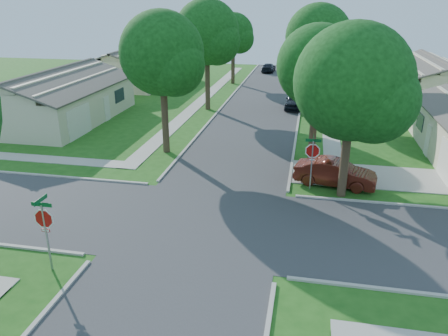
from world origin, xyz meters
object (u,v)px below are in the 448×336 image
house_ne_far (431,85)px  house_nw_far (136,70)px  stop_sign_ne (312,153)px  car_driveway (335,173)px  tree_e_mid (319,40)px  tree_w_near (163,57)px  stop_sign_sw (44,222)px  tree_e_near (319,70)px  tree_w_mid (208,35)px  car_curb_west (269,68)px  tree_e_far (318,32)px  house_nw_near (58,102)px  tree_w_far (234,35)px  car_curb_east (297,100)px  tree_ne_corner (354,88)px

house_ne_far → house_nw_far: 32.12m
stop_sign_ne → car_driveway: stop_sign_ne is taller
tree_e_mid → tree_w_near: tree_e_mid is taller
stop_sign_sw → tree_e_near: 17.04m
stop_sign_ne → tree_w_mid: 19.31m
car_driveway → car_curb_west: (-7.43, 37.91, -0.13)m
car_curb_west → tree_e_far: bearing=125.2°
house_ne_far → house_nw_near: (-31.98, -14.00, 0.00)m
stop_sign_ne → stop_sign_sw: bearing=-135.0°
house_nw_far → house_ne_far: bearing=-5.4°
house_ne_far → house_nw_near: same height
stop_sign_ne → tree_w_near: tree_w_near is taller
tree_w_mid → tree_w_far: size_ratio=1.19×
car_curb_east → house_ne_far: bearing=29.6°
tree_e_far → tree_e_near: bearing=-90.0°
tree_ne_corner → car_curb_west: (-7.79, 39.21, -5.01)m
stop_sign_ne → house_nw_far: house_nw_far is taller
tree_ne_corner → house_nw_near: size_ratio=0.64×
tree_w_far → house_nw_far: 12.19m
tree_w_mid → car_curb_east: tree_w_mid is taller
car_curb_east → tree_w_mid: bearing=-160.7°
house_nw_far → stop_sign_sw: bearing=-72.9°
house_nw_near → car_curb_east: 20.83m
car_curb_east → car_curb_west: car_curb_east is taller
stop_sign_ne → tree_e_near: size_ratio=0.36×
tree_w_mid → house_ne_far: 22.68m
tree_w_near → car_curb_east: size_ratio=2.02×
house_nw_near → house_nw_far: bearing=90.0°
tree_e_far → car_curb_west: size_ratio=2.19×
tree_e_mid → car_curb_east: 6.07m
tree_ne_corner → house_ne_far: bearing=68.8°
tree_w_mid → tree_ne_corner: tree_w_mid is taller
stop_sign_ne → tree_w_near: 11.07m
tree_e_mid → tree_w_far: tree_e_mid is taller
car_driveway → car_curb_east: (-2.80, 17.55, 0.05)m
car_curb_east → tree_e_far: bearing=86.6°
tree_w_near → house_ne_far: (20.64, 19.99, -4.60)m
tree_w_near → car_curb_east: tree_w_near is taller
house_nw_near → tree_w_mid: bearing=27.9°
tree_e_near → tree_w_far: bearing=110.6°
tree_w_far → house_nw_near: (-11.34, -19.01, -3.99)m
tree_e_near → house_nw_far: size_ratio=0.61×
stop_sign_ne → tree_ne_corner: size_ratio=0.34×
stop_sign_sw → tree_w_far: (0.05, 38.71, 3.48)m
house_nw_far → car_curb_west: (14.56, 11.42, -0.94)m
tree_w_far → car_curb_east: tree_w_far is taller
house_nw_near → car_driveway: 23.97m
tree_w_far → car_curb_east: size_ratio=1.81×
tree_e_far → tree_ne_corner: 29.85m
tree_e_far → house_nw_far: bearing=-174.5°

